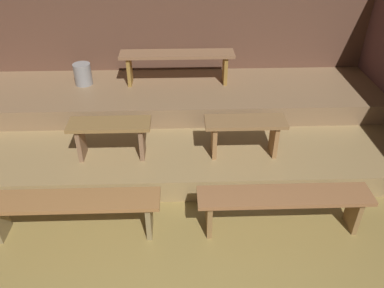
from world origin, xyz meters
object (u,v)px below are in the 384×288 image
bench_middle_right (245,130)px  bench_lower_left (72,206)px  bench_middle_left (110,132)px  pail_upper (83,74)px  bench_lower_right (284,201)px  bench_upper_center (177,59)px

bench_middle_right → bench_lower_left: bearing=-152.1°
bench_middle_left → bench_middle_right: 1.56m
bench_lower_left → pail_upper: 2.44m
bench_lower_right → pail_upper: pail_upper is taller
bench_lower_left → bench_lower_right: 2.08m
bench_middle_left → bench_middle_right: (1.56, 0.00, 0.00)m
bench_lower_right → pail_upper: size_ratio=5.56×
bench_middle_left → pail_upper: bearing=112.3°
bench_lower_right → bench_upper_center: (-1.04, 2.39, 0.56)m
bench_middle_left → pail_upper: pail_upper is taller
bench_lower_left → pail_upper: (-0.33, 2.39, 0.35)m
bench_middle_right → pail_upper: (-2.14, 1.43, 0.10)m
bench_lower_left → bench_middle_left: bench_middle_left is taller
bench_lower_left → bench_upper_center: bearing=66.4°
bench_lower_right → bench_upper_center: bench_upper_center is taller
pail_upper → bench_middle_right: bearing=-33.7°
bench_lower_left → bench_middle_right: 2.07m
bench_upper_center → pail_upper: 1.38m
bench_middle_left → bench_middle_right: bearing=0.0°
bench_middle_right → pail_upper: bearing=146.3°
bench_lower_left → bench_lower_right: bearing=0.0°
bench_middle_left → bench_middle_right: same height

